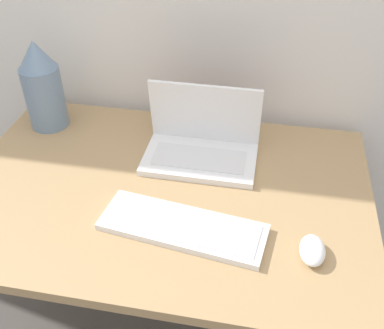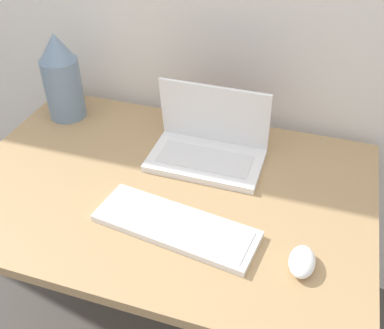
# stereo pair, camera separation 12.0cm
# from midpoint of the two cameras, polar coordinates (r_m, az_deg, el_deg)

# --- Properties ---
(desk) EXTENTS (1.17, 0.79, 0.72)m
(desk) POSITION_cam_midpoint_polar(r_m,az_deg,el_deg) (1.34, -0.84, -5.56)
(desk) COLOR tan
(desk) RESTS_ON ground_plane
(laptop) EXTENTS (0.34, 0.21, 0.22)m
(laptop) POSITION_cam_midpoint_polar(r_m,az_deg,el_deg) (1.36, 4.65, 2.55)
(laptop) COLOR white
(laptop) RESTS_ON desk
(keyboard) EXTENTS (0.44, 0.20, 0.02)m
(keyboard) POSITION_cam_midpoint_polar(r_m,az_deg,el_deg) (1.15, 0.90, -7.92)
(keyboard) COLOR white
(keyboard) RESTS_ON desk
(mouse) EXTENTS (0.06, 0.10, 0.04)m
(mouse) POSITION_cam_midpoint_polar(r_m,az_deg,el_deg) (1.11, 16.90, -11.86)
(mouse) COLOR white
(mouse) RESTS_ON desk
(vase) EXTENTS (0.13, 0.13, 0.30)m
(vase) POSITION_cam_midpoint_polar(r_m,az_deg,el_deg) (1.57, -14.13, 10.61)
(vase) COLOR slate
(vase) RESTS_ON desk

